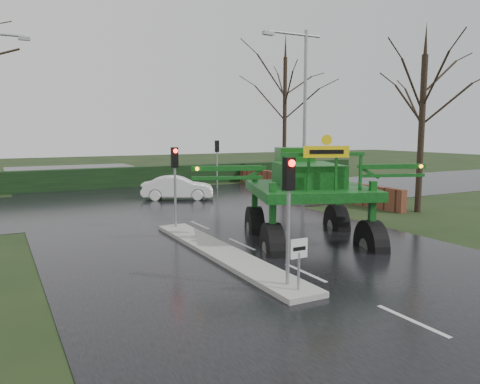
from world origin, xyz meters
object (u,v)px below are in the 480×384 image
traffic_signal_mid (175,170)px  keep_left_sign (299,256)px  traffic_signal_near (289,194)px  crop_sprayer (271,183)px  street_light_right (301,100)px  white_sedan (178,199)px  traffic_signal_far (217,153)px

traffic_signal_mid → keep_left_sign: bearing=-90.0°
traffic_signal_near → crop_sprayer: size_ratio=0.41×
street_light_right → white_sedan: bearing=146.6°
traffic_signal_mid → crop_sprayer: size_ratio=0.41×
traffic_signal_mid → white_sedan: (3.28, 8.61, -2.59)m
street_light_right → traffic_signal_mid: bearing=-154.6°
keep_left_sign → traffic_signal_far: 22.93m
traffic_signal_near → white_sedan: size_ratio=0.81×
traffic_signal_near → white_sedan: traffic_signal_near is taller
traffic_signal_mid → traffic_signal_far: 14.75m
keep_left_sign → white_sedan: keep_left_sign is taller
keep_left_sign → traffic_signal_mid: traffic_signal_mid is taller
traffic_signal_near → traffic_signal_mid: 8.50m
traffic_signal_near → traffic_signal_far: bearing=69.6°
crop_sprayer → traffic_signal_mid: bearing=131.7°
street_light_right → traffic_signal_far: bearing=101.9°
traffic_signal_mid → street_light_right: (9.49, 4.51, 3.40)m
traffic_signal_near → crop_sprayer: 4.29m
traffic_signal_mid → crop_sprayer: bearing=-68.1°
traffic_signal_far → white_sedan: 6.51m
keep_left_sign → traffic_signal_mid: bearing=90.0°
traffic_signal_mid → white_sedan: size_ratio=0.81×
traffic_signal_mid → traffic_signal_far: same height
traffic_signal_far → traffic_signal_mid: bearing=58.1°
keep_left_sign → traffic_signal_near: bearing=90.0°
traffic_signal_far → crop_sprayer: (-5.94, -17.15, -0.19)m
traffic_signal_far → traffic_signal_near: bearing=69.6°
keep_left_sign → street_light_right: bearing=54.9°
traffic_signal_far → street_light_right: street_light_right is taller
traffic_signal_mid → street_light_right: size_ratio=0.35×
keep_left_sign → traffic_signal_near: (0.00, 0.49, 1.53)m
traffic_signal_near → street_light_right: 16.46m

